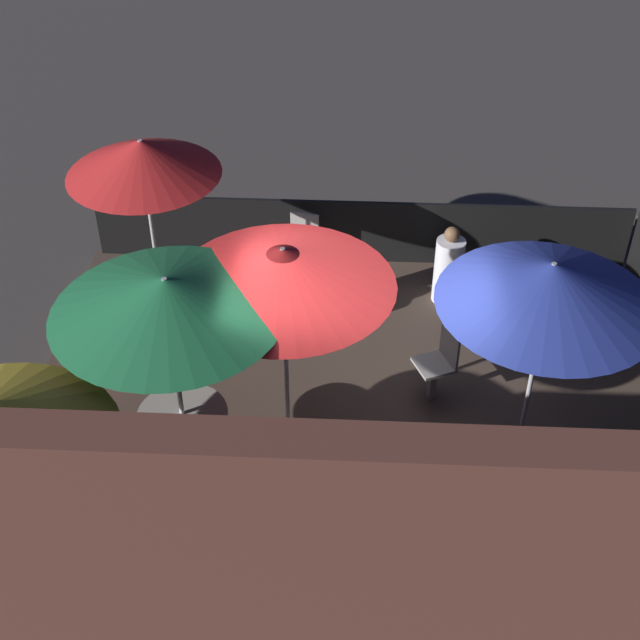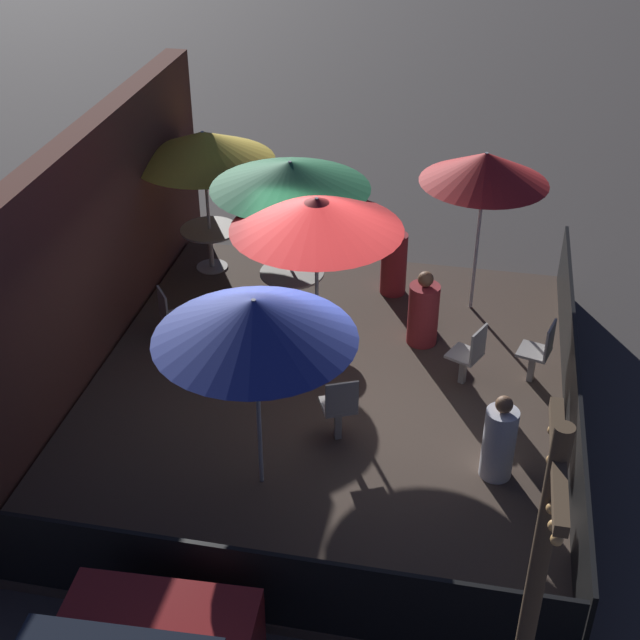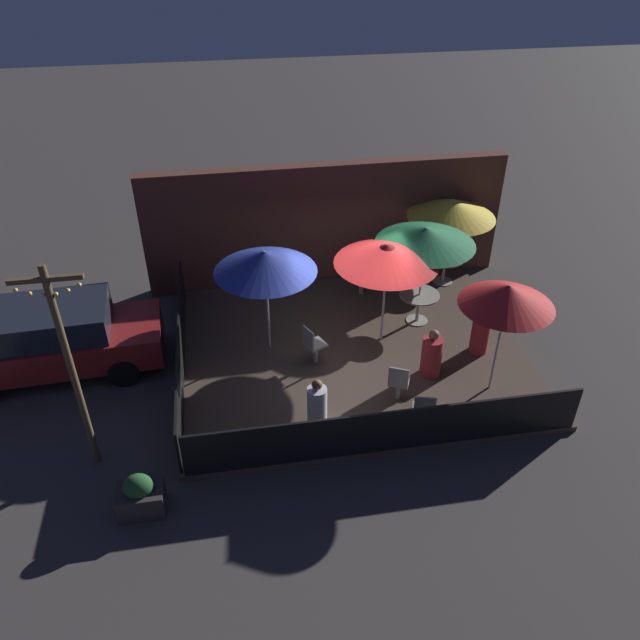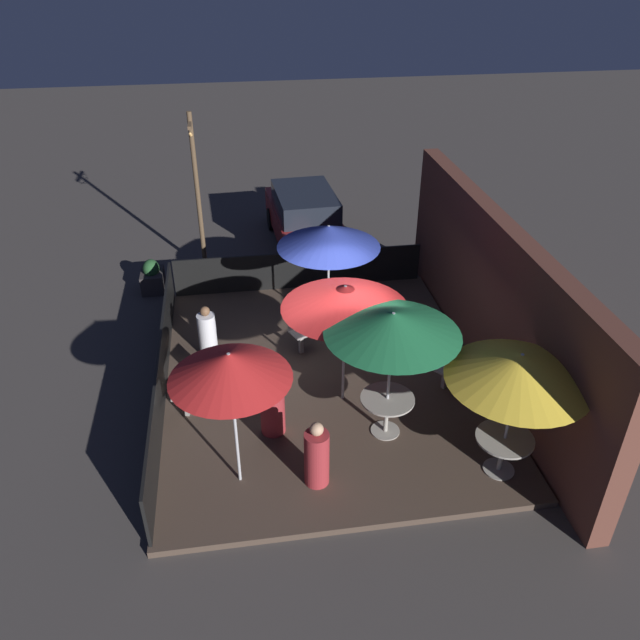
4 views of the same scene
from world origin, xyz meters
TOP-DOWN VIEW (x-y plane):
  - ground_plane at (0.00, 0.00)m, footprint 60.00×60.00m
  - patio_deck at (0.00, 0.00)m, footprint 7.57×6.29m
  - building_wall at (0.00, 3.37)m, footprint 9.17×0.36m
  - fence_front at (0.00, -3.10)m, footprint 7.37×0.05m
  - fence_side_left at (-3.74, 0.00)m, footprint 0.05×6.09m
  - patio_umbrella_0 at (2.98, 2.48)m, footprint 2.20×2.20m
  - patio_umbrella_1 at (1.78, 0.85)m, footprint 2.24×2.24m
  - patio_umbrella_2 at (0.75, 0.27)m, footprint 2.25×2.25m
  - patio_umbrella_3 at (-1.81, 0.40)m, footprint 2.18×2.18m
  - patio_umbrella_4 at (2.55, -1.76)m, footprint 1.82×1.82m
  - dining_table_0 at (2.98, 2.48)m, footprint 0.93×0.93m
  - dining_table_1 at (1.78, 0.85)m, footprint 0.94×0.94m
  - patio_chair_0 at (0.78, -2.71)m, footprint 0.49×0.49m
  - patio_chair_1 at (-0.94, -0.35)m, footprint 0.53×0.53m
  - patio_chair_2 at (0.69, 2.33)m, footprint 0.56×0.56m
  - patio_chair_3 at (0.55, -1.81)m, footprint 0.53×0.53m
  - patron_0 at (1.46, -1.12)m, footprint 0.60×0.60m
  - patron_1 at (-1.17, -2.25)m, footprint 0.40×0.40m
  - patron_2 at (2.77, -0.53)m, footprint 0.57×0.57m
  - planter_box at (-4.39, -3.63)m, footprint 0.78×0.54m
  - light_post at (-5.29, -2.34)m, footprint 1.10×0.12m
  - parked_car_0 at (-6.38, 0.50)m, footprint 4.56×1.97m

SIDE VIEW (x-z plane):
  - ground_plane at x=0.00m, z-range 0.00..0.00m
  - patio_deck at x=0.00m, z-range 0.00..0.12m
  - planter_box at x=-4.39m, z-range -0.05..0.76m
  - fence_front at x=0.00m, z-range 0.12..1.07m
  - fence_side_left at x=-3.74m, z-range 0.12..1.07m
  - patio_chair_2 at x=0.69m, z-range 0.16..1.06m
  - patio_chair_3 at x=0.55m, z-range 0.16..1.06m
  - patron_0 at x=1.46m, z-range 0.04..1.18m
  - patron_1 at x=-1.17m, z-range 0.05..1.17m
  - patio_chair_0 at x=0.78m, z-range 0.16..1.09m
  - patio_chair_1 at x=-0.94m, z-range 0.17..1.13m
  - patron_2 at x=2.77m, z-range 0.05..1.26m
  - dining_table_0 at x=2.98m, z-range 0.33..1.04m
  - dining_table_1 at x=1.78m, z-range 0.34..1.10m
  - parked_car_0 at x=-6.38m, z-range 0.04..1.66m
  - building_wall at x=0.00m, z-range 0.00..3.21m
  - patio_umbrella_0 at x=2.98m, z-range 1.05..3.39m
  - light_post at x=-5.29m, z-range 0.23..4.37m
  - patio_umbrella_3 at x=-1.81m, z-range 1.11..3.56m
  - patio_umbrella_2 at x=0.75m, z-range 1.12..3.56m
  - patio_umbrella_1 at x=1.78m, z-range 1.16..3.62m
  - patio_umbrella_4 at x=2.55m, z-range 1.14..3.64m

